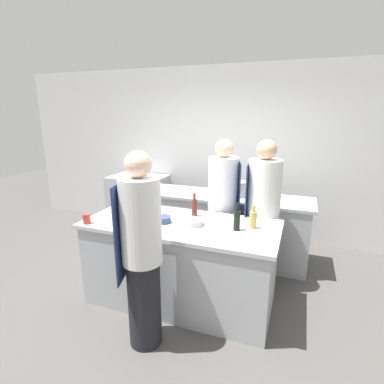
{
  "coord_description": "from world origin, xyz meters",
  "views": [
    {
      "loc": [
        1.16,
        -2.77,
        2.07
      ],
      "look_at": [
        0.0,
        0.35,
        1.18
      ],
      "focal_mm": 28.0,
      "sensor_mm": 36.0,
      "label": 1
    }
  ],
  "objects": [
    {
      "name": "stockpot",
      "position": [
        0.36,
        1.24,
        1.04
      ],
      "size": [
        0.25,
        0.25,
        0.21
      ],
      "color": "#A8AAAF",
      "rests_on": "pass_counter"
    },
    {
      "name": "bottle_vinegar",
      "position": [
        0.75,
        0.11,
        1.03
      ],
      "size": [
        0.07,
        0.07,
        0.24
      ],
      "color": "#B2A84C",
      "rests_on": "prep_counter"
    },
    {
      "name": "ground_plane",
      "position": [
        0.0,
        0.0,
        0.0
      ],
      "size": [
        16.0,
        16.0,
        0.0
      ],
      "primitive_type": "plane",
      "color": "#4C4947"
    },
    {
      "name": "chef_at_prep_near",
      "position": [
        -0.06,
        -0.72,
        0.9
      ],
      "size": [
        0.4,
        0.38,
        1.78
      ],
      "rotation": [
        0.0,
        0.0,
        1.86
      ],
      "color": "black",
      "rests_on": "ground_plane"
    },
    {
      "name": "chef_at_stove",
      "position": [
        0.28,
        0.69,
        0.89
      ],
      "size": [
        0.42,
        0.4,
        1.76
      ],
      "rotation": [
        0.0,
        0.0,
        -1.28
      ],
      "color": "black",
      "rests_on": "ground_plane"
    },
    {
      "name": "bowl_prep_small",
      "position": [
        -0.42,
        -0.22,
        0.96
      ],
      "size": [
        0.2,
        0.2,
        0.06
      ],
      "color": "tan",
      "rests_on": "prep_counter"
    },
    {
      "name": "bottle_olive_oil",
      "position": [
        0.6,
        0.0,
        1.04
      ],
      "size": [
        0.07,
        0.07,
        0.28
      ],
      "color": "black",
      "rests_on": "prep_counter"
    },
    {
      "name": "cup",
      "position": [
        -0.92,
        -0.37,
        0.98
      ],
      "size": [
        0.08,
        0.08,
        0.1
      ],
      "color": "#B2382D",
      "rests_on": "prep_counter"
    },
    {
      "name": "bottle_wine",
      "position": [
        0.06,
        0.25,
        1.03
      ],
      "size": [
        0.06,
        0.06,
        0.26
      ],
      "color": "#5B2319",
      "rests_on": "prep_counter"
    },
    {
      "name": "bowl_ceramic_blue",
      "position": [
        0.15,
        -0.02,
        0.96
      ],
      "size": [
        0.21,
        0.21,
        0.06
      ],
      "color": "#B7BABC",
      "rests_on": "prep_counter"
    },
    {
      "name": "cutting_board",
      "position": [
        -0.69,
        0.1,
        0.94
      ],
      "size": [
        0.37,
        0.21,
        0.01
      ],
      "color": "olive",
      "rests_on": "prep_counter"
    },
    {
      "name": "oven_range",
      "position": [
        -1.55,
        1.75,
        0.48
      ],
      "size": [
        0.97,
        0.65,
        0.97
      ],
      "color": "#A8AAAF",
      "rests_on": "ground_plane"
    },
    {
      "name": "prep_counter",
      "position": [
        0.0,
        0.0,
        0.47
      ],
      "size": [
        2.07,
        0.92,
        0.93
      ],
      "color": "#A8AAAF",
      "rests_on": "ground_plane"
    },
    {
      "name": "bowl_mixing_large",
      "position": [
        -0.18,
        -0.06,
        0.96
      ],
      "size": [
        0.16,
        0.16,
        0.07
      ],
      "color": "navy",
      "rests_on": "prep_counter"
    },
    {
      "name": "wall_back",
      "position": [
        0.0,
        2.13,
        1.4
      ],
      "size": [
        8.0,
        0.06,
        2.8
      ],
      "color": "silver",
      "rests_on": "ground_plane"
    },
    {
      "name": "pass_counter",
      "position": [
        0.19,
        1.21,
        0.47
      ],
      "size": [
        2.39,
        0.67,
        0.93
      ],
      "color": "#A8AAAF",
      "rests_on": "ground_plane"
    },
    {
      "name": "chef_at_pass_far",
      "position": [
        0.78,
        0.59,
        0.89
      ],
      "size": [
        0.4,
        0.38,
        1.78
      ],
      "rotation": [
        0.0,
        0.0,
        1.68
      ],
      "color": "black",
      "rests_on": "ground_plane"
    }
  ]
}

